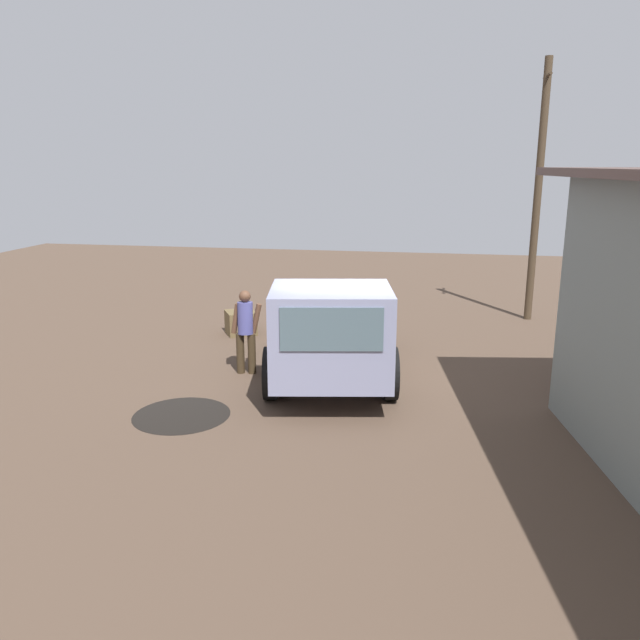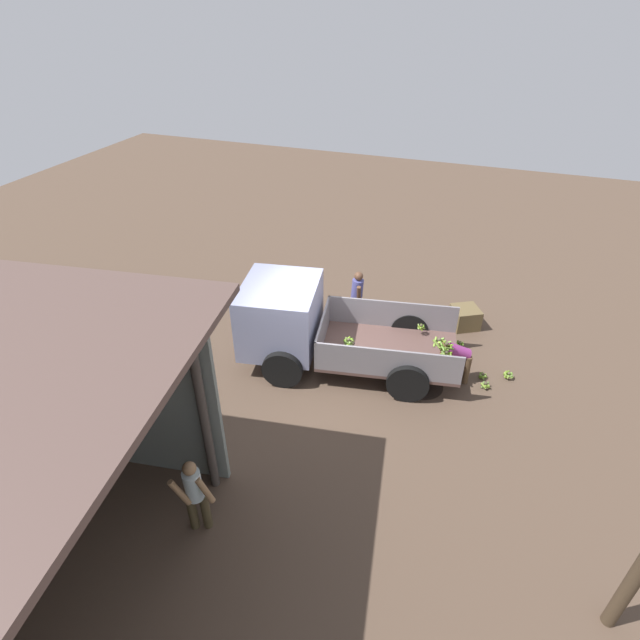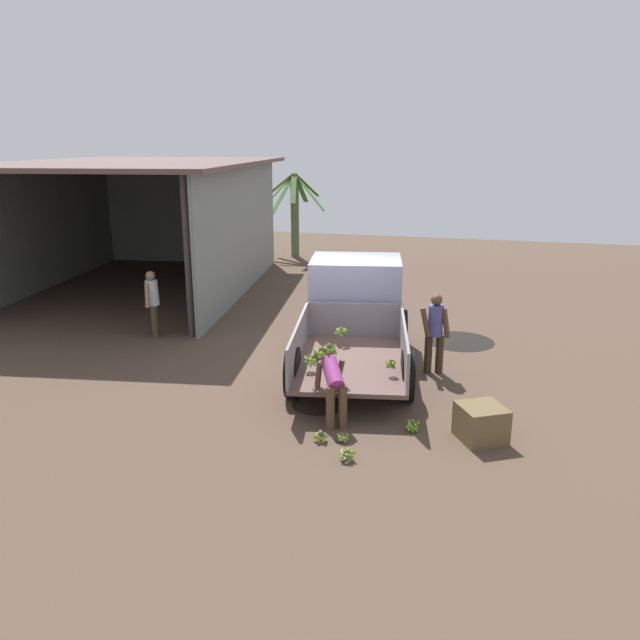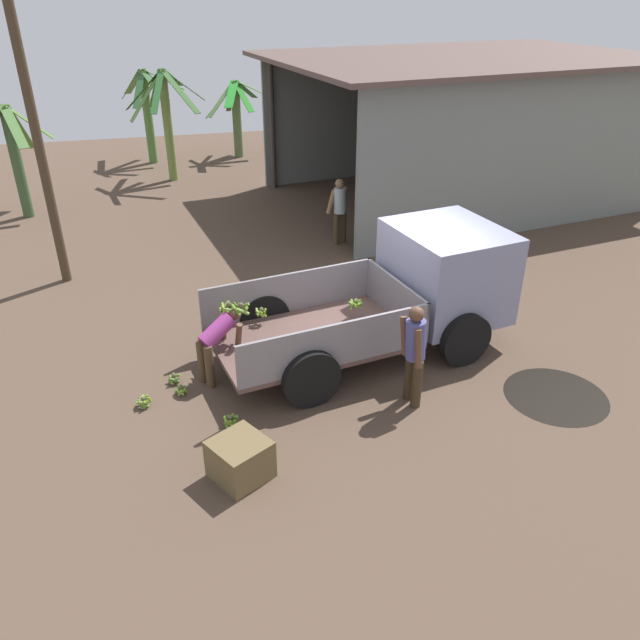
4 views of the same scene
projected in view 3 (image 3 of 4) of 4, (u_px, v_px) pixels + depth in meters
name	position (u px, v px, depth m)	size (l,w,h in m)	color
ground	(340.00, 357.00, 13.40)	(36.00, 36.00, 0.00)	brown
mud_patch_0	(460.00, 341.00, 14.46)	(1.57, 1.57, 0.01)	black
mud_patch_1	(319.00, 404.00, 10.99)	(0.98, 0.98, 0.01)	#2B231E
cargo_truck	(355.00, 305.00, 13.43)	(5.24, 2.89, 2.00)	brown
warehouse_shed	(145.00, 196.00, 19.29)	(11.34, 8.71, 3.90)	slate
banana_palm_4	(295.00, 213.00, 24.59)	(2.54, 2.72, 3.28)	#4B603C
person_foreground_visitor	(435.00, 330.00, 12.24)	(0.35, 0.61, 1.63)	#392B1A
person_worker_loading	(333.00, 383.00, 10.10)	(0.79, 0.68, 1.13)	#4E3A26
person_bystander_near_shed	(152.00, 300.00, 14.60)	(0.65, 0.49, 1.58)	#413722
banana_bunch_on_ground_0	(413.00, 425.00, 9.95)	(0.22, 0.24, 0.20)	brown
banana_bunch_on_ground_1	(343.00, 437.00, 9.60)	(0.20, 0.20, 0.15)	brown
banana_bunch_on_ground_2	(320.00, 436.00, 9.60)	(0.23, 0.21, 0.18)	#4A4330
banana_bunch_on_ground_3	(347.00, 454.00, 9.03)	(0.25, 0.25, 0.18)	brown
wooden_crate_0	(481.00, 423.00, 9.64)	(0.66, 0.66, 0.55)	brown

